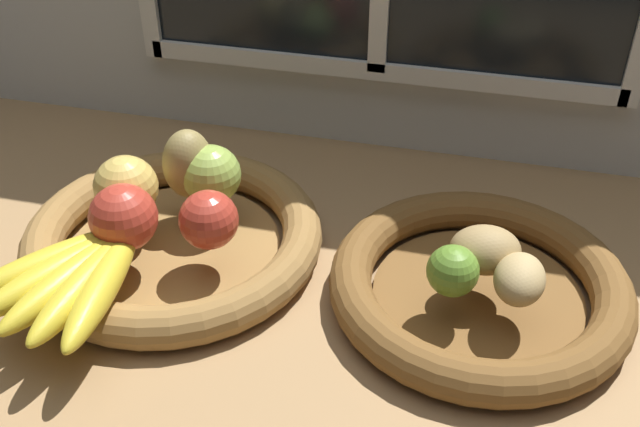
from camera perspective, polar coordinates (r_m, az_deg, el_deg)
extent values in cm
cube|color=#9E774C|center=(84.32, 0.62, -5.06)|extent=(140.00, 90.00, 3.00)
cube|color=white|center=(99.88, 4.43, 11.04)|extent=(64.00, 1.20, 2.40)
cylinder|color=olive|center=(87.00, -11.19, -2.68)|extent=(24.41, 24.41, 1.00)
torus|color=olive|center=(85.93, -11.32, -1.75)|extent=(34.31, 34.31, 4.54)
cylinder|color=brown|center=(80.73, 12.13, -6.39)|extent=(22.45, 22.45, 1.00)
torus|color=brown|center=(79.57, 12.29, -5.44)|extent=(31.92, 31.92, 4.54)
sphere|color=#DBB756|center=(84.79, -14.86, 2.00)|extent=(7.23, 7.23, 7.23)
sphere|color=#B73828|center=(78.46, -8.66, -0.49)|extent=(6.43, 6.43, 6.43)
sphere|color=#99B74C|center=(85.31, -8.47, 3.01)|extent=(6.95, 6.95, 6.95)
sphere|color=#B73828|center=(79.91, -15.05, -0.30)|extent=(7.28, 7.28, 7.28)
ellipsoid|color=olive|center=(86.20, -10.22, 3.82)|extent=(7.45, 7.76, 8.55)
ellipsoid|color=gold|center=(79.28, -20.22, -3.61)|extent=(13.90, 16.55, 3.30)
ellipsoid|color=gold|center=(77.92, -19.63, -4.23)|extent=(11.22, 17.92, 3.30)
ellipsoid|color=gold|center=(76.70, -18.81, -4.75)|extent=(8.12, 18.62, 3.30)
ellipsoid|color=gold|center=(75.67, -17.78, -5.14)|extent=(4.70, 18.60, 3.30)
ellipsoid|color=gold|center=(74.87, -16.58, -5.37)|extent=(5.44, 18.67, 3.30)
sphere|color=brown|center=(81.39, -14.30, -1.17)|extent=(2.97, 2.97, 2.97)
ellipsoid|color=#A38451|center=(76.61, 12.73, -2.78)|extent=(8.22, 7.01, 4.90)
ellipsoid|color=tan|center=(74.15, 15.27, -4.96)|extent=(5.51, 6.95, 4.49)
sphere|color=olive|center=(73.10, 10.30, -4.41)|extent=(5.23, 5.23, 5.23)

